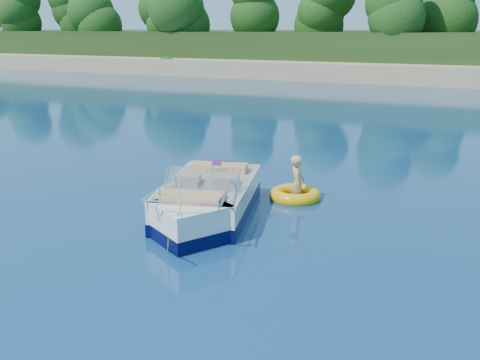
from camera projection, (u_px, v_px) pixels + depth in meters
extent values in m
plane|color=#0B284D|center=(186.00, 230.00, 12.05)|extent=(160.00, 160.00, 0.00)
cube|color=#9E825C|center=(412.00, 75.00, 45.14)|extent=(170.00, 8.00, 2.00)
cube|color=black|center=(441.00, 55.00, 68.61)|extent=(170.00, 56.00, 6.00)
cylinder|color=black|center=(35.00, 40.00, 65.11)|extent=(0.44, 0.44, 2.80)
sphere|color=black|center=(32.00, 18.00, 64.38)|extent=(4.62, 4.62, 4.62)
cylinder|color=black|center=(233.00, 41.00, 53.82)|extent=(0.44, 0.44, 3.20)
sphere|color=black|center=(233.00, 9.00, 52.98)|extent=(5.28, 5.28, 5.28)
cylinder|color=black|center=(421.00, 40.00, 47.87)|extent=(0.44, 0.44, 3.60)
sphere|color=black|center=(425.00, 0.00, 46.93)|extent=(5.94, 5.94, 5.94)
cube|color=white|center=(210.00, 201.00, 13.07)|extent=(2.81, 4.06, 1.02)
cube|color=white|center=(191.00, 226.00, 11.42)|extent=(1.89, 1.89, 1.02)
cube|color=#050432|center=(210.00, 207.00, 13.11)|extent=(2.85, 4.10, 0.29)
cube|color=#050432|center=(191.00, 232.00, 11.46)|extent=(1.93, 1.93, 0.29)
cube|color=tan|center=(212.00, 187.00, 13.27)|extent=(2.15, 2.89, 0.10)
cube|color=white|center=(209.00, 182.00, 12.94)|extent=(2.85, 4.07, 0.06)
cube|color=black|center=(226.00, 178.00, 14.97)|extent=(0.60, 0.46, 0.88)
cube|color=#8C9EA5|center=(184.00, 178.00, 12.29)|extent=(0.78, 0.34, 0.47)
cube|color=#8C9EA5|center=(221.00, 180.00, 12.14)|extent=(0.80, 0.53, 0.47)
cube|color=tan|center=(189.00, 183.00, 12.77)|extent=(0.65, 0.65, 0.39)
cube|color=tan|center=(225.00, 185.00, 12.62)|extent=(0.65, 0.65, 0.39)
cube|color=tan|center=(218.00, 171.00, 13.85)|extent=(1.61, 0.90, 0.37)
cube|color=tan|center=(192.00, 202.00, 11.46)|extent=(1.43, 1.03, 0.33)
cylinder|color=white|center=(180.00, 195.00, 10.46)|extent=(0.03, 0.03, 0.83)
cube|color=red|center=(217.00, 163.00, 12.05)|extent=(0.21, 0.07, 0.14)
cube|color=silver|center=(180.00, 215.00, 10.52)|extent=(0.11, 0.08, 0.05)
cylinder|color=yellow|center=(168.00, 244.00, 10.36)|extent=(0.61, 0.88, 0.75)
torus|color=#FAAD09|center=(295.00, 195.00, 14.22)|extent=(1.59, 1.59, 0.36)
torus|color=red|center=(295.00, 195.00, 14.21)|extent=(1.31, 1.31, 0.12)
imported|color=#DFA875|center=(297.00, 198.00, 14.26)|extent=(0.65, 0.94, 1.70)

